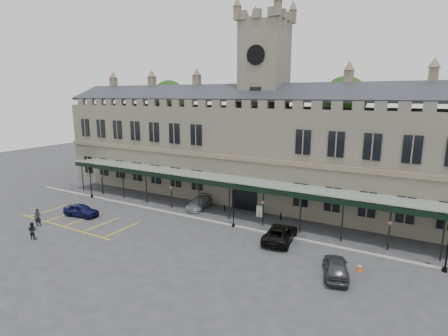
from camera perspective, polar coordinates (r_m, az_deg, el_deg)
The scene contains 20 objects.
ground at distance 33.43m, azimuth -5.21°, elevation -11.99°, with size 140.00×140.00×0.00m, color #303033.
station_building at distance 45.08m, azimuth 6.26°, elevation 2.83°, with size 60.00×10.36×17.30m.
clock_tower at distance 44.61m, azimuth 6.50°, elevation 11.31°, with size 5.60×5.60×24.80m.
canopy at distance 38.56m, azimuth 1.08°, elevation -4.85°, with size 50.00×4.10×4.30m.
kerb at distance 37.69m, azimuth -0.38°, elevation -9.01°, with size 60.00×0.40×0.12m, color gray.
parking_markings at distance 41.65m, azimuth -22.64°, elevation -7.98°, with size 16.00×6.00×0.01m, color gold, non-canonical shape.
tree_behind_left at distance 63.80m, azimuth -8.92°, elevation 11.12°, with size 6.00×6.00×16.00m.
tree_behind_mid at distance 50.90m, azimuth 19.08°, elevation 10.47°, with size 6.00×6.00×16.00m.
lamp_post_left at distance 49.51m, azimuth -20.97°, elevation -1.57°, with size 0.42×0.42×4.48m.
lamp_post_mid at distance 36.06m, azimuth 1.58°, elevation -5.78°, with size 0.41×0.41×4.32m.
traffic_cone at distance 30.23m, azimuth 21.23°, elevation -14.86°, with size 0.39×0.39×0.62m.
sign_board at distance 39.71m, azimuth 5.83°, elevation -7.09°, with size 0.76×0.10×1.30m.
bollard_left at distance 41.28m, azimuth 0.10°, elevation -6.61°, with size 0.15×0.15×0.83m, color black.
bollard_right at distance 39.16m, azimuth 9.25°, elevation -7.80°, with size 0.15×0.15×0.83m, color black.
car_left_a at distance 42.88m, azimuth -22.27°, elevation -6.39°, with size 1.68×4.17×1.42m, color #0C0E36.
car_taxi at distance 42.53m, azimuth -4.10°, elevation -5.71°, with size 1.86×4.58×1.33m, color #979A9F.
car_van at distance 33.73m, azimuth 9.16°, elevation -10.50°, with size 2.46×5.35×1.49m, color black.
car_right_a at distance 28.68m, azimuth 17.81°, elevation -15.13°, with size 1.76×4.39×1.49m, color #303236.
person_a at distance 41.53m, azimuth -28.12°, elevation -7.15°, with size 0.70×0.46×1.91m, color black.
person_b at distance 38.32m, azimuth -28.81°, elevation -8.94°, with size 0.82×0.64×1.69m, color black.
Camera 1 is at (17.66, -24.97, 13.50)m, focal length 28.00 mm.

